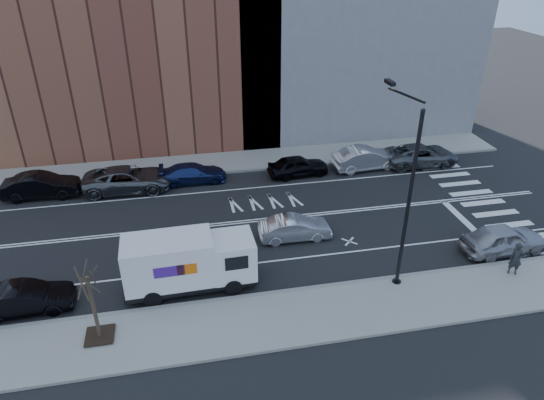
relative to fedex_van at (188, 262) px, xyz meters
name	(u,v)px	position (x,y,z in m)	size (l,w,h in m)	color
ground	(237,223)	(3.01, 5.60, -1.51)	(120.00, 120.00, 0.00)	black
sidewalk_near	(263,322)	(3.01, -3.20, -1.44)	(44.00, 3.60, 0.15)	gray
sidewalk_far	(221,162)	(3.01, 14.40, -1.44)	(44.00, 3.60, 0.15)	gray
curb_near	(256,296)	(3.01, -1.40, -1.43)	(44.00, 0.25, 0.17)	gray
curb_far	(224,172)	(3.01, 12.60, -1.43)	(44.00, 0.25, 0.17)	gray
crosswalk	(477,198)	(19.01, 5.60, -1.51)	(3.00, 14.00, 0.01)	white
road_markings	(237,222)	(3.01, 5.60, -1.51)	(40.00, 8.60, 0.01)	white
bldg_brick	(96,0)	(-4.99, 21.20, 9.49)	(26.00, 10.00, 22.00)	brown
streetlight	(405,189)	(10.01, -1.31, 3.56)	(0.44, 4.02, 9.34)	black
street_tree	(95,313)	(-3.99, -2.80, -0.06)	(1.20, 1.20, 3.75)	black
fedex_van	(188,262)	(0.00, 0.00, 0.00)	(6.38, 2.39, 2.89)	black
far_parked_b	(41,186)	(-9.08, 11.41, -0.71)	(1.70, 4.86, 1.60)	black
far_parked_c	(128,179)	(-3.57, 11.27, -0.70)	(2.69, 5.84, 1.62)	#505358
far_parked_d	(193,173)	(0.81, 11.66, -0.85)	(1.86, 4.58, 1.33)	navy
far_parked_e	(298,166)	(8.24, 11.25, -0.78)	(1.74, 4.33, 1.48)	black
far_parked_f	(366,158)	(13.40, 11.38, -0.69)	(1.75, 5.01, 1.65)	silver
far_parked_g	(421,155)	(17.70, 11.25, -0.74)	(2.57, 5.58, 1.55)	#505358
driving_sedan	(295,228)	(6.04, 3.24, -0.84)	(1.42, 4.07, 1.34)	silver
near_parked_rear_a	(25,299)	(-7.44, -0.26, -0.82)	(1.47, 4.22, 1.39)	black
near_parked_front	(503,239)	(16.80, -0.25, -0.72)	(1.88, 4.68, 1.59)	#A8A8AC
pedestrian	(516,259)	(16.06, -2.31, -0.48)	(0.65, 0.42, 1.77)	#222428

